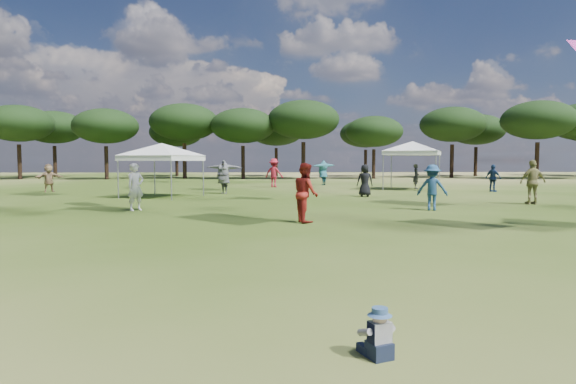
% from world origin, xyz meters
% --- Properties ---
extents(tree_line, '(108.78, 17.63, 7.77)m').
position_xyz_m(tree_line, '(2.39, 47.41, 5.42)').
color(tree_line, black).
rests_on(tree_line, ground).
extents(tent_left, '(5.78, 5.78, 2.94)m').
position_xyz_m(tent_left, '(-5.47, 21.57, 2.51)').
color(tent_left, gray).
rests_on(tent_left, ground).
extents(tent_right, '(5.94, 5.94, 3.27)m').
position_xyz_m(tent_right, '(8.64, 27.12, 2.85)').
color(tent_right, gray).
rests_on(tent_right, ground).
extents(toddler, '(0.35, 0.38, 0.47)m').
position_xyz_m(toddler, '(0.59, 2.06, 0.21)').
color(toddler, black).
rests_on(toddler, ground).
extents(festival_crowd, '(28.62, 22.44, 1.93)m').
position_xyz_m(festival_crowd, '(-1.67, 23.17, 0.89)').
color(festival_crowd, navy).
rests_on(festival_crowd, ground).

